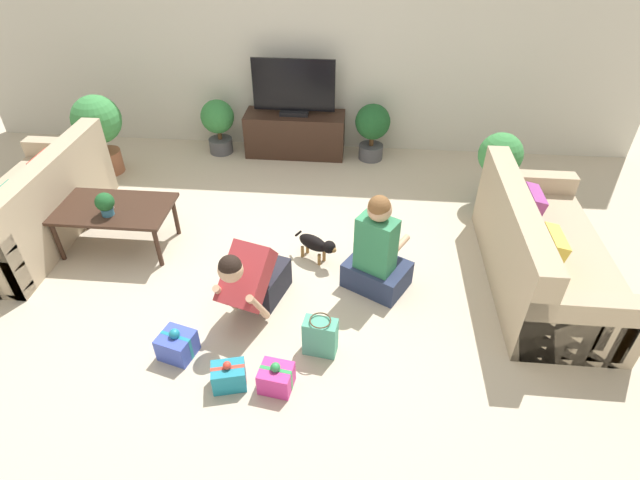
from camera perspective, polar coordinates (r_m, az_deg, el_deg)
The scene contains 20 objects.
ground_plane at distance 4.68m, azimuth -5.84°, elevation -3.28°, with size 16.00×16.00×0.00m, color beige.
wall_back at distance 6.41m, azimuth -2.26°, elevation 21.47°, with size 8.40×0.06×2.60m.
sofa_left at distance 5.68m, azimuth -29.98°, elevation 3.10°, with size 0.89×1.92×0.85m.
sofa_right at distance 4.75m, azimuth 23.87°, elevation -1.51°, with size 0.89×1.92×0.85m.
coffee_table at distance 5.08m, azimuth -22.53°, elevation 3.05°, with size 1.08×0.62×0.45m.
tv_console at distance 6.50m, azimuth -2.85°, elevation 12.00°, with size 1.24×0.44×0.54m.
tv at distance 6.29m, azimuth -3.02°, elevation 16.73°, with size 1.00×0.20×0.68m.
potted_plant_corner_right at distance 5.66m, azimuth 19.77°, elevation 8.45°, with size 0.46×0.46×0.82m.
potted_plant_back_left at distance 6.60m, azimuth -11.57°, elevation 13.06°, with size 0.42×0.42×0.70m.
potted_plant_back_right at distance 6.34m, azimuth 6.01°, elevation 12.70°, with size 0.43×0.43×0.71m.
potted_plant_corner_left at distance 6.46m, azimuth -24.00°, elevation 11.80°, with size 0.55×0.55×0.95m.
person_kneeling at distance 4.07m, azimuth -7.67°, elevation -4.43°, with size 0.52×0.83×0.78m.
person_sitting at distance 4.28m, azimuth 6.53°, elevation -1.74°, with size 0.65×0.62×0.96m.
dog at distance 4.64m, azimuth -0.36°, elevation -0.50°, with size 0.42×0.29×0.28m.
gift_box_a at distance 3.69m, azimuth -5.02°, elevation -15.41°, with size 0.26×0.23×0.25m.
gift_box_b at distance 4.01m, azimuth -16.01°, elevation -11.43°, with size 0.30×0.29×0.27m.
gift_box_c at distance 3.74m, azimuth -10.38°, elevation -15.04°, with size 0.27×0.23×0.25m.
gift_bag_a at distance 3.84m, azimuth 0.03°, elevation -10.96°, with size 0.27×0.18×0.34m.
mug at distance 4.99m, azimuth -23.24°, elevation 3.47°, with size 0.12×0.08×0.09m.
tabletop_plant at distance 4.90m, azimuth -23.36°, elevation 3.87°, with size 0.17×0.17×0.22m.
Camera 1 is at (0.80, -3.50, 3.01)m, focal length 28.00 mm.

